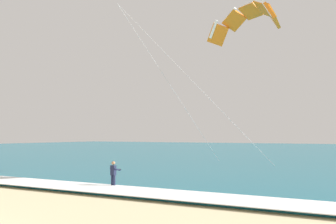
{
  "coord_description": "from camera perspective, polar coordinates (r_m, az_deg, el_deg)",
  "views": [
    {
      "loc": [
        13.85,
        -6.64,
        3.32
      ],
      "look_at": [
        2.41,
        14.13,
        4.71
      ],
      "focal_mm": 41.14,
      "sensor_mm": 36.0,
      "label": 1
    }
  ],
  "objects": [
    {
      "name": "kite_primary",
      "position": [
        31.17,
        11.49,
        13.47
      ],
      "size": [
        8.55,
        11.01,
        12.28
      ],
      "color": "orange"
    },
    {
      "name": "surf_foam",
      "position": [
        22.74,
        -9.18,
        -11.15
      ],
      "size": [
        200.0,
        3.05,
        0.04
      ],
      "primitive_type": "cube",
      "color": "white",
      "rests_on": "sea"
    },
    {
      "name": "sea",
      "position": [
        78.07,
        18.7,
        -5.54
      ],
      "size": [
        200.0,
        120.0,
        0.2
      ],
      "primitive_type": "cube",
      "color": "#146075",
      "rests_on": "ground"
    },
    {
      "name": "surfboard",
      "position": [
        24.08,
        -8.13,
        -11.19
      ],
      "size": [
        0.72,
        1.46,
        0.09
      ],
      "color": "#239EC6",
      "rests_on": "ground"
    },
    {
      "name": "kitesurfer",
      "position": [
        23.99,
        -8.08,
        -9.02
      ],
      "size": [
        0.59,
        0.59,
        1.69
      ],
      "color": "#191E38",
      "rests_on": "ground"
    }
  ]
}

